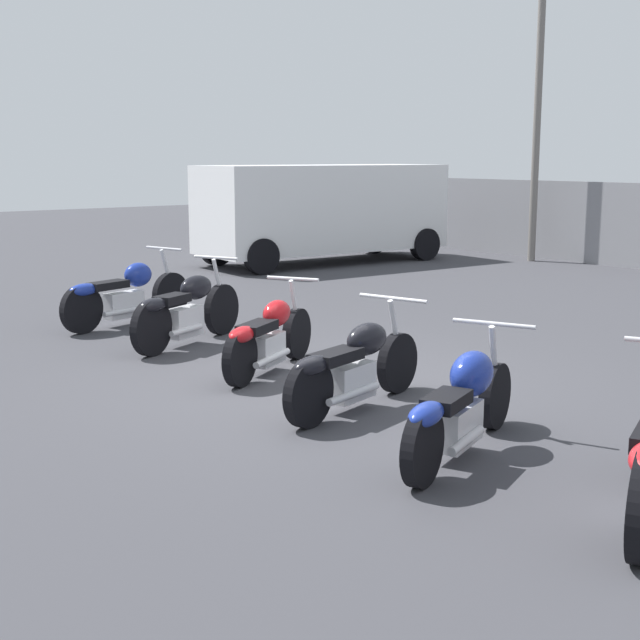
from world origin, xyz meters
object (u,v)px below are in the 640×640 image
object	(u,v)px
motorcycle_slot_3	(354,366)
parked_van	(323,209)
light_pole_left	(542,16)
motorcycle_slot_2	(268,337)
motorcycle_slot_0	(125,294)
motorcycle_slot_1	(186,310)
motorcycle_slot_4	(462,404)

from	to	relation	value
motorcycle_slot_3	parked_van	xyz separation A→B (m)	(-9.00, 6.71, 0.75)
light_pole_left	motorcycle_slot_3	world-z (taller)	light_pole_left
motorcycle_slot_2	motorcycle_slot_3	world-z (taller)	motorcycle_slot_3
motorcycle_slot_0	motorcycle_slot_1	xyz separation A→B (m)	(1.65, 0.00, 0.01)
motorcycle_slot_4	motorcycle_slot_0	bearing A→B (deg)	154.13
light_pole_left	motorcycle_slot_2	size ratio (longest dim) A/B	5.09
motorcycle_slot_3	motorcycle_slot_4	xyz separation A→B (m)	(1.46, -0.16, 0.01)
motorcycle_slot_1	parked_van	xyz separation A→B (m)	(-5.63, 6.51, 0.72)
motorcycle_slot_1	motorcycle_slot_2	bearing A→B (deg)	-24.95
motorcycle_slot_0	motorcycle_slot_4	bearing A→B (deg)	-18.94
motorcycle_slot_1	motorcycle_slot_2	world-z (taller)	motorcycle_slot_1
light_pole_left	motorcycle_slot_0	world-z (taller)	light_pole_left
motorcycle_slot_2	motorcycle_slot_3	distance (m)	1.62
light_pole_left	motorcycle_slot_1	distance (m)	11.70
motorcycle_slot_3	parked_van	world-z (taller)	parked_van
motorcycle_slot_2	motorcycle_slot_4	distance (m)	3.09
motorcycle_slot_3	motorcycle_slot_4	size ratio (longest dim) A/B	0.99
light_pole_left	motorcycle_slot_1	world-z (taller)	light_pole_left
parked_van	light_pole_left	bearing A→B (deg)	58.94
light_pole_left	motorcycle_slot_4	world-z (taller)	light_pole_left
light_pole_left	motorcycle_slot_4	size ratio (longest dim) A/B	4.46
motorcycle_slot_0	motorcycle_slot_4	world-z (taller)	motorcycle_slot_0
motorcycle_slot_2	parked_van	bearing A→B (deg)	109.44
motorcycle_slot_2	parked_van	world-z (taller)	parked_van
light_pole_left	motorcycle_slot_1	size ratio (longest dim) A/B	4.57
motorcycle_slot_1	light_pole_left	bearing A→B (deg)	82.53
light_pole_left	parked_van	size ratio (longest dim) A/B	1.61
motorcycle_slot_0	motorcycle_slot_1	bearing A→B (deg)	-15.68
motorcycle_slot_0	motorcycle_slot_3	xyz separation A→B (m)	(5.02, -0.20, -0.02)
motorcycle_slot_4	parked_van	world-z (taller)	parked_van
motorcycle_slot_2	motorcycle_slot_4	world-z (taller)	motorcycle_slot_2
motorcycle_slot_4	parked_van	bearing A→B (deg)	124.01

